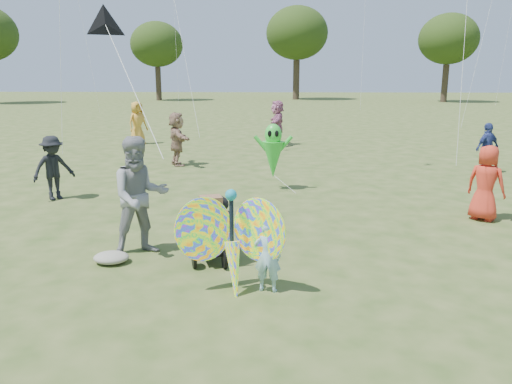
{
  "coord_description": "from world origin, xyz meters",
  "views": [
    {
      "loc": [
        0.19,
        -6.41,
        2.97
      ],
      "look_at": [
        -0.2,
        1.5,
        1.1
      ],
      "focal_mm": 35.0,
      "sensor_mm": 36.0,
      "label": 1
    }
  ],
  "objects_px": {
    "jogging_stroller": "(212,223)",
    "crowd_j": "(277,123)",
    "butterfly_kite": "(232,243)",
    "child_girl": "(268,256)",
    "crowd_d": "(177,139)",
    "adult_man": "(140,196)",
    "crowd_a": "(486,183)",
    "alien_kite": "(273,153)",
    "crowd_b": "(53,168)",
    "crowd_g": "(138,123)",
    "crowd_c": "(487,148)"
  },
  "relations": [
    {
      "from": "crowd_d",
      "to": "crowd_g",
      "type": "distance_m",
      "value": 5.85
    },
    {
      "from": "crowd_c",
      "to": "jogging_stroller",
      "type": "distance_m",
      "value": 10.68
    },
    {
      "from": "crowd_j",
      "to": "alien_kite",
      "type": "distance_m",
      "value": 8.52
    },
    {
      "from": "crowd_g",
      "to": "alien_kite",
      "type": "distance_m",
      "value": 10.5
    },
    {
      "from": "crowd_a",
      "to": "crowd_c",
      "type": "relative_size",
      "value": 1.01
    },
    {
      "from": "child_girl",
      "to": "crowd_d",
      "type": "relative_size",
      "value": 0.59
    },
    {
      "from": "child_girl",
      "to": "adult_man",
      "type": "height_order",
      "value": "adult_man"
    },
    {
      "from": "crowd_a",
      "to": "jogging_stroller",
      "type": "height_order",
      "value": "crowd_a"
    },
    {
      "from": "crowd_j",
      "to": "butterfly_kite",
      "type": "bearing_deg",
      "value": -3.55
    },
    {
      "from": "butterfly_kite",
      "to": "alien_kite",
      "type": "bearing_deg",
      "value": 85.89
    },
    {
      "from": "adult_man",
      "to": "crowd_d",
      "type": "distance_m",
      "value": 8.47
    },
    {
      "from": "crowd_c",
      "to": "crowd_d",
      "type": "distance_m",
      "value": 9.77
    },
    {
      "from": "crowd_a",
      "to": "butterfly_kite",
      "type": "bearing_deg",
      "value": 78.88
    },
    {
      "from": "crowd_b",
      "to": "crowd_j",
      "type": "height_order",
      "value": "crowd_j"
    },
    {
      "from": "butterfly_kite",
      "to": "crowd_b",
      "type": "bearing_deg",
      "value": 133.49
    },
    {
      "from": "jogging_stroller",
      "to": "crowd_j",
      "type": "bearing_deg",
      "value": 68.0
    },
    {
      "from": "child_girl",
      "to": "crowd_d",
      "type": "bearing_deg",
      "value": -62.58
    },
    {
      "from": "crowd_b",
      "to": "crowd_d",
      "type": "bearing_deg",
      "value": 20.82
    },
    {
      "from": "adult_man",
      "to": "alien_kite",
      "type": "xyz_separation_m",
      "value": [
        2.13,
        4.94,
        -0.03
      ]
    },
    {
      "from": "adult_man",
      "to": "crowd_c",
      "type": "xyz_separation_m",
      "value": [
        8.62,
        7.49,
        -0.22
      ]
    },
    {
      "from": "child_girl",
      "to": "crowd_b",
      "type": "relative_size",
      "value": 0.67
    },
    {
      "from": "crowd_c",
      "to": "child_girl",
      "type": "bearing_deg",
      "value": 24.47
    },
    {
      "from": "crowd_g",
      "to": "alien_kite",
      "type": "bearing_deg",
      "value": -106.24
    },
    {
      "from": "child_girl",
      "to": "crowd_d",
      "type": "xyz_separation_m",
      "value": [
        -3.27,
        9.8,
        0.37
      ]
    },
    {
      "from": "child_girl",
      "to": "adult_man",
      "type": "relative_size",
      "value": 0.52
    },
    {
      "from": "crowd_d",
      "to": "alien_kite",
      "type": "bearing_deg",
      "value": -160.29
    },
    {
      "from": "crowd_g",
      "to": "crowd_j",
      "type": "bearing_deg",
      "value": -51.97
    },
    {
      "from": "child_girl",
      "to": "crowd_d",
      "type": "height_order",
      "value": "crowd_d"
    },
    {
      "from": "adult_man",
      "to": "crowd_g",
      "type": "bearing_deg",
      "value": 78.1
    },
    {
      "from": "child_girl",
      "to": "adult_man",
      "type": "xyz_separation_m",
      "value": [
        -2.16,
        1.4,
        0.48
      ]
    },
    {
      "from": "child_girl",
      "to": "crowd_a",
      "type": "distance_m",
      "value": 5.8
    },
    {
      "from": "crowd_d",
      "to": "butterfly_kite",
      "type": "relative_size",
      "value": 1.02
    },
    {
      "from": "adult_man",
      "to": "crowd_j",
      "type": "relative_size",
      "value": 1.05
    },
    {
      "from": "child_girl",
      "to": "crowd_a",
      "type": "bearing_deg",
      "value": -130.66
    },
    {
      "from": "butterfly_kite",
      "to": "alien_kite",
      "type": "distance_m",
      "value": 6.41
    },
    {
      "from": "adult_man",
      "to": "jogging_stroller",
      "type": "bearing_deg",
      "value": -37.53
    },
    {
      "from": "adult_man",
      "to": "butterfly_kite",
      "type": "relative_size",
      "value": 1.15
    },
    {
      "from": "adult_man",
      "to": "crowd_b",
      "type": "distance_m",
      "value": 4.81
    },
    {
      "from": "adult_man",
      "to": "crowd_d",
      "type": "relative_size",
      "value": 1.13
    },
    {
      "from": "crowd_c",
      "to": "alien_kite",
      "type": "xyz_separation_m",
      "value": [
        -6.49,
        -2.55,
        0.19
      ]
    },
    {
      "from": "crowd_j",
      "to": "alien_kite",
      "type": "bearing_deg",
      "value": -1.91
    },
    {
      "from": "crowd_c",
      "to": "crowd_j",
      "type": "bearing_deg",
      "value": -72.37
    },
    {
      "from": "jogging_stroller",
      "to": "crowd_a",
      "type": "bearing_deg",
      "value": 7.51
    },
    {
      "from": "crowd_c",
      "to": "alien_kite",
      "type": "bearing_deg",
      "value": -8.11
    },
    {
      "from": "crowd_g",
      "to": "butterfly_kite",
      "type": "xyz_separation_m",
      "value": [
        5.57,
        -14.99,
        -0.19
      ]
    },
    {
      "from": "crowd_c",
      "to": "crowd_d",
      "type": "xyz_separation_m",
      "value": [
        -9.73,
        0.91,
        0.11
      ]
    },
    {
      "from": "crowd_j",
      "to": "butterfly_kite",
      "type": "relative_size",
      "value": 1.1
    },
    {
      "from": "child_girl",
      "to": "alien_kite",
      "type": "distance_m",
      "value": 6.36
    },
    {
      "from": "crowd_b",
      "to": "jogging_stroller",
      "type": "relative_size",
      "value": 1.38
    },
    {
      "from": "crowd_a",
      "to": "alien_kite",
      "type": "bearing_deg",
      "value": 10.79
    }
  ]
}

